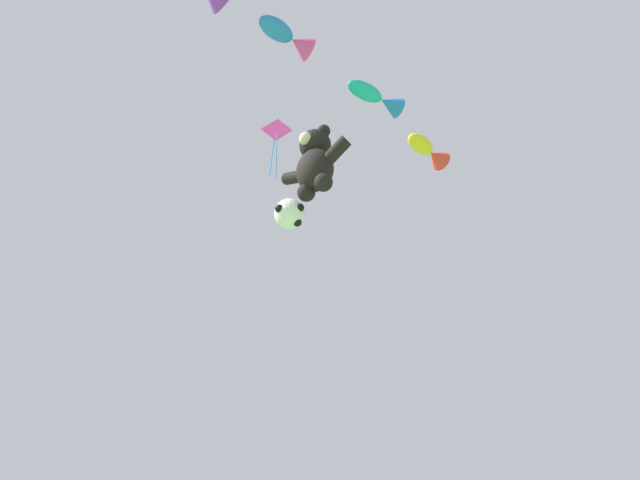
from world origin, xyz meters
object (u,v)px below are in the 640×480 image
object	(u,v)px
teddy_bear_kite	(315,162)
fish_kite_cobalt	(288,37)
fish_kite_goldfin	(428,151)
soccer_ball_kite	(290,214)
fish_kite_teal	(378,98)
diamond_kite	(276,135)

from	to	relation	value
teddy_bear_kite	fish_kite_cobalt	distance (m)	3.29
fish_kite_goldfin	fish_kite_cobalt	world-z (taller)	fish_kite_goldfin
fish_kite_cobalt	soccer_ball_kite	bearing A→B (deg)	131.43
soccer_ball_kite	fish_kite_teal	xyz separation A→B (m)	(2.76, 0.60, 3.21)
fish_kite_teal	diamond_kite	xyz separation A→B (m)	(-3.92, -0.33, 1.11)
soccer_ball_kite	diamond_kite	world-z (taller)	diamond_kite
teddy_bear_kite	fish_kite_goldfin	size ratio (longest dim) A/B	1.47
teddy_bear_kite	fish_kite_teal	bearing A→B (deg)	11.99
fish_kite_goldfin	diamond_kite	world-z (taller)	diamond_kite
fish_kite_goldfin	fish_kite_cobalt	bearing A→B (deg)	-97.82
fish_kite_teal	diamond_kite	bearing A→B (deg)	-175.18
teddy_bear_kite	soccer_ball_kite	bearing A→B (deg)	-166.59
fish_kite_goldfin	diamond_kite	size ratio (longest dim) A/B	0.56
fish_kite_goldfin	fish_kite_teal	world-z (taller)	fish_kite_teal
fish_kite_teal	fish_kite_cobalt	distance (m)	3.12
fish_kite_goldfin	fish_kite_teal	xyz separation A→B (m)	(-0.18, -2.56, 0.22)
fish_kite_goldfin	fish_kite_cobalt	distance (m)	5.67
soccer_ball_kite	fish_kite_teal	distance (m)	4.28
soccer_ball_kite	fish_kite_goldfin	bearing A→B (deg)	47.18
soccer_ball_kite	diamond_kite	size ratio (longest dim) A/B	0.30
fish_kite_cobalt	diamond_kite	size ratio (longest dim) A/B	0.50
teddy_bear_kite	fish_kite_cobalt	world-z (taller)	fish_kite_cobalt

